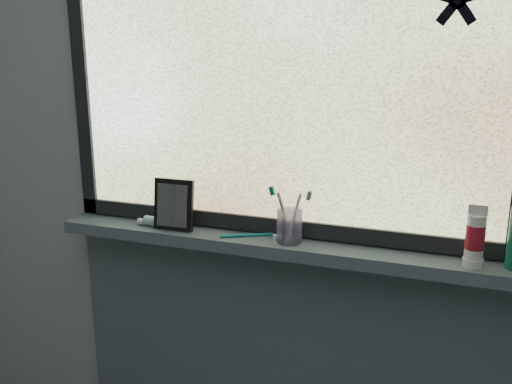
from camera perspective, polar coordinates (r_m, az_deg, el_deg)
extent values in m
cube|color=#9EA3A8|center=(1.76, 5.06, 2.79)|extent=(3.00, 0.01, 2.50)
cube|color=#4A5963|center=(1.77, 4.26, -5.65)|extent=(1.62, 0.14, 0.04)
cube|color=#4A5963|center=(2.05, 4.41, -18.51)|extent=(1.62, 0.02, 0.98)
cube|color=silver|center=(1.70, 5.09, 11.87)|extent=(1.50, 0.01, 1.00)
cube|color=black|center=(1.79, 4.70, -3.64)|extent=(1.60, 0.03, 0.05)
cube|color=black|center=(2.03, -17.07, 11.83)|extent=(0.05, 0.03, 1.10)
cube|color=black|center=(1.87, -8.23, -1.26)|extent=(0.14, 0.07, 0.17)
cylinder|color=#AB9FD2|center=(1.74, 3.36, -3.42)|extent=(0.08, 0.08, 0.10)
cylinder|color=silver|center=(1.66, 21.10, -3.94)|extent=(0.06, 0.06, 0.12)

